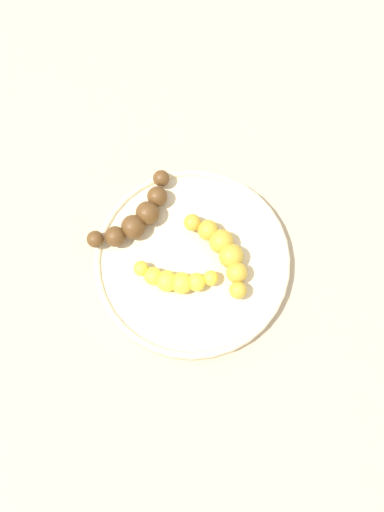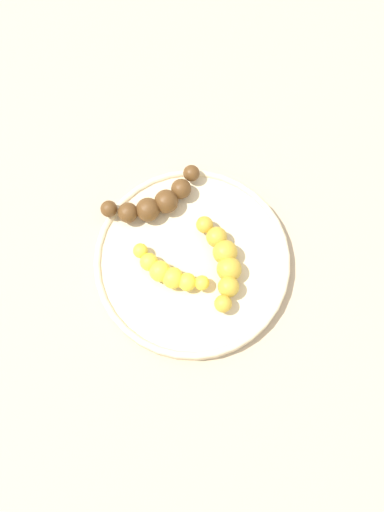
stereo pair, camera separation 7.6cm
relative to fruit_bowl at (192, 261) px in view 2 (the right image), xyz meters
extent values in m
plane|color=tan|center=(0.00, 0.00, -0.01)|extent=(2.40, 2.40, 0.00)
cylinder|color=beige|center=(0.00, 0.00, 0.00)|extent=(0.27, 0.27, 0.02)
torus|color=beige|center=(0.00, 0.00, 0.01)|extent=(0.27, 0.27, 0.01)
sphere|color=yellow|center=(-0.03, 0.06, 0.02)|extent=(0.02, 0.02, 0.02)
sphere|color=yellow|center=(-0.04, 0.05, 0.02)|extent=(0.02, 0.02, 0.02)
sphere|color=yellow|center=(-0.04, 0.03, 0.02)|extent=(0.03, 0.03, 0.03)
sphere|color=yellow|center=(-0.04, 0.01, 0.02)|extent=(0.03, 0.03, 0.03)
sphere|color=yellow|center=(-0.03, -0.01, 0.02)|extent=(0.02, 0.02, 0.02)
sphere|color=yellow|center=(-0.02, -0.03, 0.02)|extent=(0.02, 0.02, 0.02)
sphere|color=gold|center=(-0.03, -0.07, 0.02)|extent=(0.02, 0.02, 0.02)
sphere|color=gold|center=(-0.01, -0.06, 0.02)|extent=(0.03, 0.03, 0.03)
sphere|color=gold|center=(0.01, -0.05, 0.02)|extent=(0.03, 0.03, 0.03)
sphere|color=gold|center=(0.03, -0.04, 0.02)|extent=(0.03, 0.03, 0.03)
sphere|color=gold|center=(0.04, -0.01, 0.02)|extent=(0.03, 0.03, 0.03)
sphere|color=gold|center=(0.05, 0.01, 0.02)|extent=(0.02, 0.02, 0.02)
sphere|color=#593819|center=(0.00, 0.13, 0.02)|extent=(0.02, 0.02, 0.02)
sphere|color=#593819|center=(0.01, 0.11, 0.02)|extent=(0.03, 0.03, 0.03)
sphere|color=#593819|center=(0.03, 0.09, 0.02)|extent=(0.03, 0.03, 0.03)
sphere|color=#593819|center=(0.05, 0.07, 0.02)|extent=(0.03, 0.03, 0.03)
sphere|color=#593819|center=(0.08, 0.06, 0.02)|extent=(0.03, 0.03, 0.03)
sphere|color=#593819|center=(0.10, 0.06, 0.02)|extent=(0.02, 0.02, 0.02)
camera|label=1|loc=(-0.21, -0.04, 0.76)|focal=39.77mm
camera|label=2|loc=(-0.19, -0.11, 0.76)|focal=39.77mm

